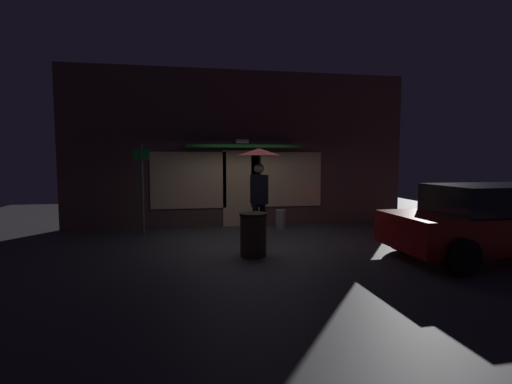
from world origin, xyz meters
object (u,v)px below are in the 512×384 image
(sidewalk_bollard, at_px, (281,219))
(parked_car, at_px, (493,221))
(street_sign_post, at_px, (142,184))
(person_with_umbrella, at_px, (259,170))
(trash_bin, at_px, (253,234))

(sidewalk_bollard, bearing_deg, parked_car, -49.83)
(street_sign_post, xyz_separation_m, sidewalk_bollard, (3.68, 0.28, -1.05))
(parked_car, relative_size, sidewalk_bollard, 7.76)
(person_with_umbrella, relative_size, parked_car, 0.54)
(person_with_umbrella, distance_m, trash_bin, 2.06)
(trash_bin, bearing_deg, parked_car, -12.83)
(parked_car, bearing_deg, trash_bin, 166.31)
(person_with_umbrella, xyz_separation_m, sidewalk_bollard, (0.85, 1.25, -1.42))
(person_with_umbrella, bearing_deg, parked_car, 37.60)
(person_with_umbrella, bearing_deg, street_sign_post, -128.86)
(person_with_umbrella, xyz_separation_m, parked_car, (4.13, -2.63, -0.94))
(person_with_umbrella, distance_m, sidewalk_bollard, 2.07)
(sidewalk_bollard, bearing_deg, trash_bin, -114.21)
(person_with_umbrella, height_order, sidewalk_bollard, person_with_umbrella)
(street_sign_post, bearing_deg, person_with_umbrella, -18.95)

